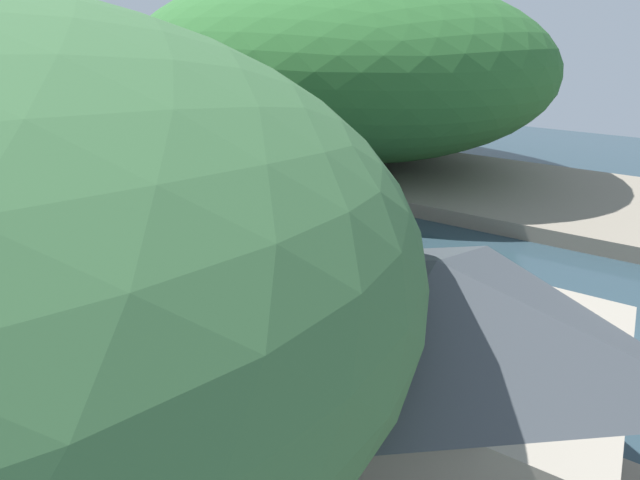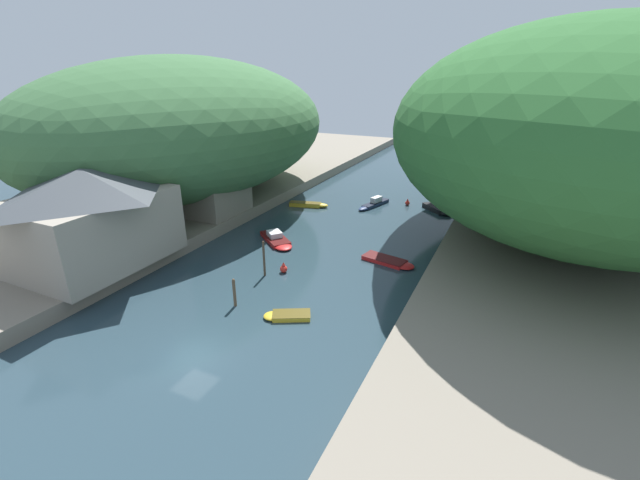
% 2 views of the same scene
% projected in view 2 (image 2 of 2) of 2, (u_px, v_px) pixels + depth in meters
% --- Properties ---
extents(water_surface, '(130.00, 130.00, 0.00)m').
position_uv_depth(water_surface, '(352.00, 222.00, 54.34)').
color(water_surface, '#283D47').
rests_on(water_surface, ground).
extents(left_bank, '(22.00, 120.00, 1.43)m').
position_uv_depth(left_bank, '(207.00, 195.00, 63.27)').
color(left_bank, gray).
rests_on(left_bank, ground).
extents(right_bank, '(22.00, 120.00, 1.43)m').
position_uv_depth(right_bank, '(557.00, 247.00, 44.87)').
color(right_bank, gray).
rests_on(right_bank, ground).
extents(hillside_left, '(34.20, 47.87, 18.39)m').
position_uv_depth(hillside_left, '(184.00, 127.00, 58.22)').
color(hillside_left, '#3D6B3D').
rests_on(hillside_left, left_bank).
extents(hillside_right, '(39.59, 55.42, 21.76)m').
position_uv_depth(hillside_right, '(590.00, 128.00, 44.93)').
color(hillside_right, '#2D662D').
rests_on(hillside_right, right_bank).
extents(waterfront_building, '(10.78, 13.85, 8.76)m').
position_uv_depth(waterfront_building, '(89.00, 215.00, 38.35)').
color(waterfront_building, gray).
rests_on(waterfront_building, left_bank).
extents(boathouse_shed, '(5.58, 8.06, 5.40)m').
position_uv_depth(boathouse_shed, '(217.00, 191.00, 52.13)').
color(boathouse_shed, gray).
rests_on(boathouse_shed, left_bank).
extents(boat_red_skiff, '(5.69, 2.88, 0.40)m').
position_uv_depth(boat_red_skiff, '(390.00, 261.00, 42.83)').
color(boat_red_skiff, red).
rests_on(boat_red_skiff, water_surface).
extents(boat_small_dinghy, '(2.90, 6.52, 1.22)m').
position_uv_depth(boat_small_dinghy, '(373.00, 204.00, 60.20)').
color(boat_small_dinghy, navy).
rests_on(boat_small_dinghy, water_surface).
extents(boat_navy_launch, '(4.99, 4.87, 0.61)m').
position_uv_depth(boat_navy_launch, '(439.00, 209.00, 58.08)').
color(boat_navy_launch, black).
rests_on(boat_navy_launch, water_surface).
extents(boat_near_quay, '(3.92, 2.96, 0.39)m').
position_uv_depth(boat_near_quay, '(286.00, 316.00, 33.54)').
color(boat_near_quay, gold).
rests_on(boat_near_quay, water_surface).
extents(boat_yellow_tender, '(5.98, 5.37, 1.06)m').
position_uv_depth(boat_yellow_tender, '(277.00, 240.00, 47.86)').
color(boat_yellow_tender, red).
rests_on(boat_yellow_tender, water_surface).
extents(boat_far_right_bank, '(5.62, 2.59, 0.58)m').
position_uv_depth(boat_far_right_bank, '(310.00, 205.00, 60.15)').
color(boat_far_right_bank, gold).
rests_on(boat_far_right_bank, water_surface).
extents(mooring_post_nearest, '(0.25, 0.25, 2.51)m').
position_uv_depth(mooring_post_nearest, '(234.00, 292.00, 34.80)').
color(mooring_post_nearest, brown).
rests_on(mooring_post_nearest, water_surface).
extents(mooring_post_second, '(0.22, 0.22, 3.53)m').
position_uv_depth(mooring_post_second, '(264.00, 258.00, 39.73)').
color(mooring_post_second, '#4C3D2D').
rests_on(mooring_post_second, water_surface).
extents(channel_buoy_near, '(0.72, 0.72, 1.08)m').
position_uv_depth(channel_buoy_near, '(284.00, 268.00, 40.84)').
color(channel_buoy_near, red).
rests_on(channel_buoy_near, water_surface).
extents(channel_buoy_far, '(0.66, 0.66, 0.99)m').
position_uv_depth(channel_buoy_far, '(407.00, 203.00, 60.66)').
color(channel_buoy_far, red).
rests_on(channel_buoy_far, water_surface).
extents(person_on_quay, '(0.29, 0.41, 1.69)m').
position_uv_depth(person_on_quay, '(167.00, 234.00, 43.89)').
color(person_on_quay, '#282D3D').
rests_on(person_on_quay, left_bank).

